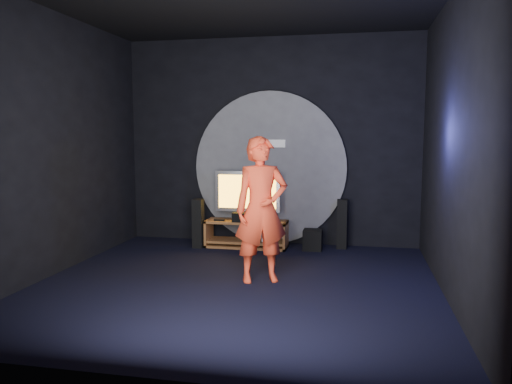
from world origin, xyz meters
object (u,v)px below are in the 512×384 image
at_px(tower_speaker_right, 342,224).
at_px(subwoofer, 313,240).
at_px(player, 261,210).
at_px(tower_speaker_left, 198,223).
at_px(tv, 247,193).
at_px(media_console, 247,236).

distance_m(tower_speaker_right, subwoofer, 0.56).
relative_size(tower_speaker_right, player, 0.44).
relative_size(tower_speaker_left, tower_speaker_right, 1.00).
distance_m(tv, subwoofer, 1.32).
distance_m(media_console, tower_speaker_left, 0.84).
bearing_deg(tower_speaker_left, tv, 18.49).
distance_m(tower_speaker_left, player, 2.22).
xyz_separation_m(media_console, player, (0.60, -1.84, 0.73)).
height_order(media_console, tv, tv).
bearing_deg(media_console, tv, 96.16).
relative_size(media_console, player, 0.73).
bearing_deg(tower_speaker_left, media_console, 13.82).
xyz_separation_m(tv, subwoofer, (1.10, -0.05, -0.73)).
relative_size(media_console, subwoofer, 4.08).
bearing_deg(tv, player, -72.46).
bearing_deg(media_console, tower_speaker_right, 8.30).
xyz_separation_m(tv, tower_speaker_right, (1.56, 0.16, -0.49)).
relative_size(tv, tower_speaker_left, 1.34).
bearing_deg(tower_speaker_left, subwoofer, 6.44).
relative_size(media_console, tower_speaker_right, 1.67).
height_order(tv, tower_speaker_right, tv).
xyz_separation_m(tv, tower_speaker_left, (-0.78, -0.26, -0.49)).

